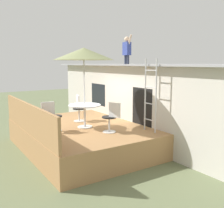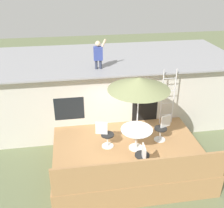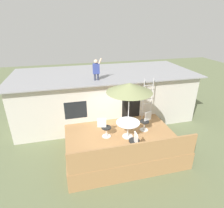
{
  "view_description": "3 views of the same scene",
  "coord_description": "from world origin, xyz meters",
  "px_view_note": "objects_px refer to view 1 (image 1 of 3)",
  "views": [
    {
      "loc": [
        7.75,
        -3.98,
        2.86
      ],
      "look_at": [
        0.27,
        0.89,
        1.48
      ],
      "focal_mm": 42.34,
      "sensor_mm": 36.0,
      "label": 1
    },
    {
      "loc": [
        -1.69,
        -7.36,
        6.27
      ],
      "look_at": [
        -0.41,
        0.75,
        2.06
      ],
      "focal_mm": 43.37,
      "sensor_mm": 36.0,
      "label": 2
    },
    {
      "loc": [
        -2.14,
        -6.91,
        5.63
      ],
      "look_at": [
        -0.23,
        0.78,
        2.07
      ],
      "focal_mm": 30.0,
      "sensor_mm": 36.0,
      "label": 3
    }
  ],
  "objects_px": {
    "person_figure": "(127,48)",
    "patio_chair_left": "(79,108)",
    "patio_chair_right": "(111,118)",
    "patio_table": "(85,110)",
    "step_ladder": "(150,96)",
    "patio_umbrella": "(84,54)",
    "patio_chair_near": "(52,117)"
  },
  "relations": [
    {
      "from": "step_ladder",
      "to": "patio_chair_left",
      "type": "xyz_separation_m",
      "value": [
        -2.52,
        -1.17,
        -0.64
      ]
    },
    {
      "from": "patio_umbrella",
      "to": "person_figure",
      "type": "distance_m",
      "value": 2.56
    },
    {
      "from": "patio_table",
      "to": "person_figure",
      "type": "relative_size",
      "value": 0.94
    },
    {
      "from": "patio_table",
      "to": "patio_umbrella",
      "type": "distance_m",
      "value": 1.76
    },
    {
      "from": "patio_chair_left",
      "to": "patio_chair_near",
      "type": "bearing_deg",
      "value": -40.01
    },
    {
      "from": "patio_chair_right",
      "to": "patio_table",
      "type": "bearing_deg",
      "value": -0.0
    },
    {
      "from": "step_ladder",
      "to": "patio_chair_right",
      "type": "distance_m",
      "value": 1.35
    },
    {
      "from": "patio_table",
      "to": "step_ladder",
      "type": "height_order",
      "value": "step_ladder"
    },
    {
      "from": "patio_umbrella",
      "to": "person_figure",
      "type": "bearing_deg",
      "value": 111.79
    },
    {
      "from": "patio_table",
      "to": "person_figure",
      "type": "bearing_deg",
      "value": 111.79
    },
    {
      "from": "patio_chair_left",
      "to": "patio_chair_right",
      "type": "height_order",
      "value": "same"
    },
    {
      "from": "patio_umbrella",
      "to": "step_ladder",
      "type": "distance_m",
      "value": 2.44
    },
    {
      "from": "patio_chair_left",
      "to": "patio_chair_right",
      "type": "xyz_separation_m",
      "value": [
        2.0,
        0.09,
        0.0
      ]
    },
    {
      "from": "patio_table",
      "to": "patio_chair_near",
      "type": "height_order",
      "value": "patio_chair_near"
    },
    {
      "from": "patio_table",
      "to": "patio_chair_right",
      "type": "bearing_deg",
      "value": 19.77
    },
    {
      "from": "step_ladder",
      "to": "person_figure",
      "type": "bearing_deg",
      "value": 159.46
    },
    {
      "from": "patio_umbrella",
      "to": "patio_chair_near",
      "type": "distance_m",
      "value": 2.17
    },
    {
      "from": "patio_chair_near",
      "to": "patio_umbrella",
      "type": "bearing_deg",
      "value": -0.0
    },
    {
      "from": "patio_umbrella",
      "to": "patio_chair_near",
      "type": "xyz_separation_m",
      "value": [
        -0.07,
        -1.06,
        -1.89
      ]
    },
    {
      "from": "step_ladder",
      "to": "person_figure",
      "type": "height_order",
      "value": "person_figure"
    },
    {
      "from": "patio_chair_near",
      "to": "person_figure",
      "type": "bearing_deg",
      "value": 18.01
    },
    {
      "from": "person_figure",
      "to": "patio_chair_near",
      "type": "distance_m",
      "value": 4.15
    },
    {
      "from": "patio_table",
      "to": "step_ladder",
      "type": "relative_size",
      "value": 0.47
    },
    {
      "from": "patio_umbrella",
      "to": "step_ladder",
      "type": "relative_size",
      "value": 1.15
    },
    {
      "from": "person_figure",
      "to": "patio_chair_left",
      "type": "xyz_separation_m",
      "value": [
        -0.05,
        -2.09,
        -2.18
      ]
    },
    {
      "from": "patio_table",
      "to": "patio_chair_near",
      "type": "bearing_deg",
      "value": -93.65
    },
    {
      "from": "patio_umbrella",
      "to": "step_ladder",
      "type": "height_order",
      "value": "patio_umbrella"
    },
    {
      "from": "patio_chair_right",
      "to": "patio_chair_near",
      "type": "relative_size",
      "value": 1.0
    },
    {
      "from": "patio_table",
      "to": "patio_umbrella",
      "type": "height_order",
      "value": "patio_umbrella"
    },
    {
      "from": "patio_umbrella",
      "to": "patio_table",
      "type": "bearing_deg",
      "value": 0.0
    },
    {
      "from": "patio_table",
      "to": "step_ladder",
      "type": "distance_m",
      "value": 2.16
    },
    {
      "from": "patio_table",
      "to": "patio_umbrella",
      "type": "xyz_separation_m",
      "value": [
        0.0,
        0.0,
        1.76
      ]
    }
  ]
}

